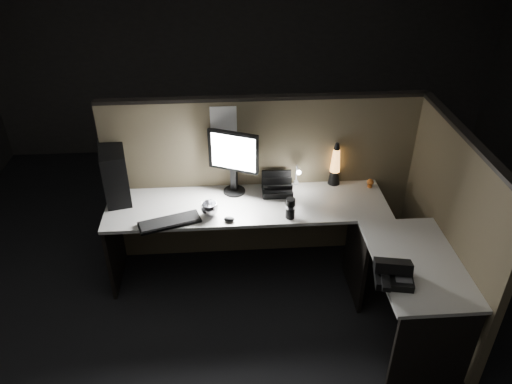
{
  "coord_description": "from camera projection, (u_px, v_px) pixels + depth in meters",
  "views": [
    {
      "loc": [
        -0.32,
        -2.79,
        3.01
      ],
      "look_at": [
        -0.1,
        0.35,
        1.0
      ],
      "focal_mm": 35.0,
      "sensor_mm": 36.0,
      "label": 1
    }
  ],
  "objects": [
    {
      "name": "steel_mug",
      "position": [
        209.0,
        209.0,
        3.93
      ],
      "size": [
        0.14,
        0.14,
        0.11
      ],
      "primitive_type": "imported",
      "rotation": [
        0.0,
        0.0,
        0.07
      ],
      "color": "silver",
      "rests_on": "desk"
    },
    {
      "name": "keyboard",
      "position": [
        170.0,
        222.0,
        3.85
      ],
      "size": [
        0.5,
        0.3,
        0.02
      ],
      "primitive_type": "cube",
      "rotation": [
        0.0,
        0.0,
        0.31
      ],
      "color": "black",
      "rests_on": "desk"
    },
    {
      "name": "travel_mug",
      "position": [
        290.0,
        208.0,
        3.88
      ],
      "size": [
        0.08,
        0.08,
        0.17
      ],
      "primitive_type": "cylinder",
      "color": "black",
      "rests_on": "desk"
    },
    {
      "name": "clip_lamp",
      "position": [
        297.0,
        175.0,
        4.24
      ],
      "size": [
        0.04,
        0.16,
        0.2
      ],
      "color": "silver",
      "rests_on": "desk"
    },
    {
      "name": "desk",
      "position": [
        292.0,
        243.0,
        3.9
      ],
      "size": [
        2.6,
        1.6,
        0.73
      ],
      "color": "beige",
      "rests_on": "ground"
    },
    {
      "name": "organizer",
      "position": [
        277.0,
        187.0,
        4.22
      ],
      "size": [
        0.26,
        0.23,
        0.19
      ],
      "rotation": [
        0.0,
        0.0,
        -0.02
      ],
      "color": "black",
      "rests_on": "desk"
    },
    {
      "name": "desk_phone",
      "position": [
        393.0,
        273.0,
        3.29
      ],
      "size": [
        0.28,
        0.28,
        0.15
      ],
      "rotation": [
        0.0,
        0.0,
        -0.19
      ],
      "color": "black",
      "rests_on": "desk"
    },
    {
      "name": "floor",
      "position": [
        271.0,
        320.0,
        3.99
      ],
      "size": [
        6.0,
        6.0,
        0.0
      ],
      "primitive_type": "plane",
      "color": "black",
      "rests_on": "ground"
    },
    {
      "name": "mouse",
      "position": [
        229.0,
        219.0,
        3.88
      ],
      "size": [
        0.1,
        0.08,
        0.03
      ],
      "primitive_type": "ellipsoid",
      "rotation": [
        0.0,
        0.0,
        -0.23
      ],
      "color": "black",
      "rests_on": "desk"
    },
    {
      "name": "partition_right",
      "position": [
        447.0,
        231.0,
        3.75
      ],
      "size": [
        0.06,
        1.66,
        1.5
      ],
      "primitive_type": "cube",
      "color": "brown",
      "rests_on": "ground"
    },
    {
      "name": "figurine",
      "position": [
        370.0,
        182.0,
        4.28
      ],
      "size": [
        0.06,
        0.06,
        0.06
      ],
      "primitive_type": "sphere",
      "color": "orange",
      "rests_on": "desk"
    },
    {
      "name": "monitor",
      "position": [
        233.0,
        156.0,
        4.07
      ],
      "size": [
        0.41,
        0.21,
        0.55
      ],
      "rotation": [
        0.0,
        0.0,
        -0.41
      ],
      "color": "black",
      "rests_on": "desk"
    },
    {
      "name": "lava_lamp",
      "position": [
        335.0,
        167.0,
        4.27
      ],
      "size": [
        0.11,
        0.11,
        0.39
      ],
      "color": "black",
      "rests_on": "desk"
    },
    {
      "name": "pc_tower",
      "position": [
        115.0,
        173.0,
        4.07
      ],
      "size": [
        0.28,
        0.46,
        0.45
      ],
      "primitive_type": "cube",
      "rotation": [
        0.0,
        0.0,
        0.22
      ],
      "color": "black",
      "rests_on": "desk"
    },
    {
      "name": "pinned_paper",
      "position": [
        224.0,
        124.0,
        4.01
      ],
      "size": [
        0.21,
        0.0,
        0.3
      ],
      "primitive_type": "cube",
      "color": "white",
      "rests_on": "partition_back"
    },
    {
      "name": "room_shell",
      "position": [
        275.0,
        138.0,
        3.11
      ],
      "size": [
        6.0,
        6.0,
        6.0
      ],
      "color": "silver",
      "rests_on": "ground"
    },
    {
      "name": "partition_back",
      "position": [
        262.0,
        180.0,
        4.36
      ],
      "size": [
        2.66,
        0.06,
        1.5
      ],
      "primitive_type": "cube",
      "color": "brown",
      "rests_on": "ground"
    }
  ]
}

